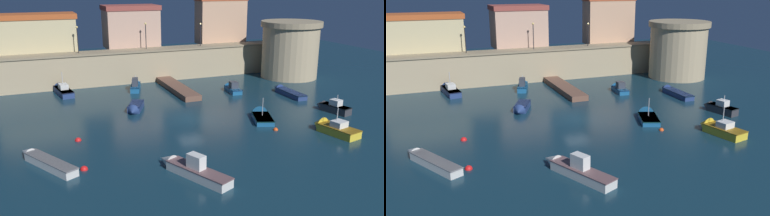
# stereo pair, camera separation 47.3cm
# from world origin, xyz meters

# --- Properties ---
(ground_plane) EXTENTS (108.68, 108.68, 0.00)m
(ground_plane) POSITION_xyz_m (0.00, 0.00, 0.00)
(ground_plane) COLOR #112D3D
(quay_wall) EXTENTS (42.44, 3.48, 4.66)m
(quay_wall) POSITION_xyz_m (0.00, 19.70, 2.34)
(quay_wall) COLOR tan
(quay_wall) RESTS_ON ground
(old_town_backdrop) EXTENTS (38.88, 5.29, 7.50)m
(old_town_backdrop) POSITION_xyz_m (-2.34, 23.59, 7.58)
(old_town_backdrop) COLOR #C7B685
(old_town_backdrop) RESTS_ON ground
(fortress_tower) EXTENTS (9.12, 9.12, 8.48)m
(fortress_tower) POSITION_xyz_m (21.78, 13.73, 4.30)
(fortress_tower) COLOR tan
(fortress_tower) RESTS_ON ground
(pier_dock) EXTENTS (2.17, 11.92, 0.70)m
(pier_dock) POSITION_xyz_m (2.88, 12.15, 0.35)
(pier_dock) COLOR brown
(pier_dock) RESTS_ON ground
(quay_lamp_0) EXTENTS (0.32, 0.32, 3.70)m
(quay_lamp_0) POSITION_xyz_m (-8.78, 19.70, 7.10)
(quay_lamp_0) COLOR black
(quay_lamp_0) RESTS_ON quay_wall
(quay_lamp_1) EXTENTS (0.32, 0.32, 3.81)m
(quay_lamp_1) POSITION_xyz_m (0.88, 19.70, 7.16)
(quay_lamp_1) COLOR black
(quay_lamp_1) RESTS_ON quay_wall
(quay_lamp_2) EXTENTS (0.32, 0.32, 3.49)m
(quay_lamp_2) POSITION_xyz_m (9.48, 19.70, 6.98)
(quay_lamp_2) COLOR black
(quay_lamp_2) RESTS_ON quay_wall
(moored_boat_0) EXTENTS (4.06, 7.02, 2.08)m
(moored_boat_0) POSITION_xyz_m (-5.09, -12.61, 0.52)
(moored_boat_0) COLOR silver
(moored_boat_0) RESTS_ON ground
(moored_boat_1) EXTENTS (1.75, 4.38, 1.80)m
(moored_boat_1) POSITION_xyz_m (9.51, 9.02, 0.45)
(moored_boat_1) COLOR #195689
(moored_boat_1) RESTS_ON ground
(moored_boat_2) EXTENTS (3.30, 4.95, 3.06)m
(moored_boat_2) POSITION_xyz_m (7.07, -2.63, 0.29)
(moored_boat_2) COLOR #195689
(moored_boat_2) RESTS_ON ground
(moored_boat_3) EXTENTS (4.41, 6.93, 1.07)m
(moored_boat_3) POSITION_xyz_m (-15.26, -6.57, 0.38)
(moored_boat_3) COLOR silver
(moored_boat_3) RESTS_ON ground
(moored_boat_4) EXTENTS (2.37, 6.52, 3.28)m
(moored_boat_4) POSITION_xyz_m (-11.67, 16.50, 0.48)
(moored_boat_4) COLOR navy
(moored_boat_4) RESTS_ON ground
(moored_boat_5) EXTENTS (3.00, 4.37, 1.31)m
(moored_boat_5) POSITION_xyz_m (-4.81, 5.08, 0.39)
(moored_boat_5) COLOR navy
(moored_boat_5) RESTS_ON ground
(moored_boat_6) EXTENTS (2.72, 5.18, 3.08)m
(moored_boat_6) POSITION_xyz_m (11.19, -9.07, 0.49)
(moored_boat_6) COLOR gold
(moored_boat_6) RESTS_ON ground
(moored_boat_7) EXTENTS (1.43, 6.57, 1.29)m
(moored_boat_7) POSITION_xyz_m (15.46, 4.99, 0.34)
(moored_boat_7) COLOR navy
(moored_boat_7) RESTS_ON ground
(moored_boat_8) EXTENTS (2.63, 5.11, 2.15)m
(moored_boat_8) POSITION_xyz_m (-2.12, 14.98, 0.53)
(moored_boat_8) COLOR #195689
(moored_boat_8) RESTS_ON ground
(moored_boat_9) EXTENTS (2.23, 4.48, 2.28)m
(moored_boat_9) POSITION_xyz_m (15.77, -3.48, 0.54)
(moored_boat_9) COLOR #333338
(moored_boat_9) RESTS_ON ground
(mooring_buoy_0) EXTENTS (0.49, 0.49, 0.49)m
(mooring_buoy_0) POSITION_xyz_m (6.50, -6.38, 0.00)
(mooring_buoy_0) COLOR #EA4C19
(mooring_buoy_0) RESTS_ON ground
(mooring_buoy_1) EXTENTS (0.61, 0.61, 0.61)m
(mooring_buoy_1) POSITION_xyz_m (-12.48, -8.60, 0.00)
(mooring_buoy_1) COLOR red
(mooring_buoy_1) RESTS_ON ground
(mooring_buoy_2) EXTENTS (0.60, 0.60, 0.60)m
(mooring_buoy_2) POSITION_xyz_m (-12.07, -2.02, 0.00)
(mooring_buoy_2) COLOR red
(mooring_buoy_2) RESTS_ON ground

